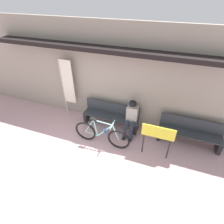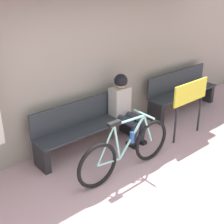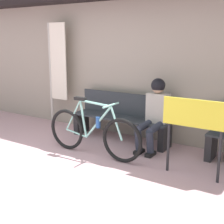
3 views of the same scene
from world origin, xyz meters
The scene contains 6 objects.
storefront_wall centered at (0.00, 2.65, 1.66)m, with size 12.00×0.56×3.20m.
park_bench_near centered at (0.47, 2.30, 0.39)m, with size 1.83×0.42×0.83m.
bicycle centered at (0.51, 1.38, 0.36)m, with size 1.71×0.40×0.90m.
person_seated centered at (1.18, 2.17, 0.66)m, with size 0.34×0.66×1.16m.
banner_pole centered at (-1.12, 2.36, 1.24)m, with size 0.45×0.05×2.08m.
signboard centered at (2.05, 1.47, 0.77)m, with size 0.85×0.04×1.03m.
Camera 3 is at (3.26, -2.29, 1.76)m, focal length 50.00 mm.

